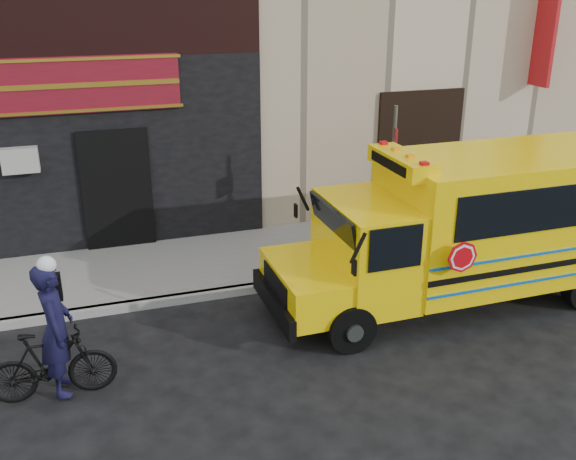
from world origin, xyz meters
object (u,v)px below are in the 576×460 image
Objects in this scene: sign_pole at (392,181)px; cyclist at (56,332)px; bicycle at (52,365)px; school_bus at (476,223)px.

sign_pole is 6.96m from cyclist.
school_bus is at bearing -81.34° from bicycle.
school_bus is 3.91× the size of bicycle.
school_bus is at bearing -66.78° from sign_pole.
school_bus is 7.44m from bicycle.
school_bus is at bearing -83.39° from cyclist.
bicycle is at bearing 122.07° from cyclist.
school_bus is 7.26m from cyclist.
cyclist is at bearing -56.36° from bicycle.
bicycle is 0.89× the size of cyclist.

